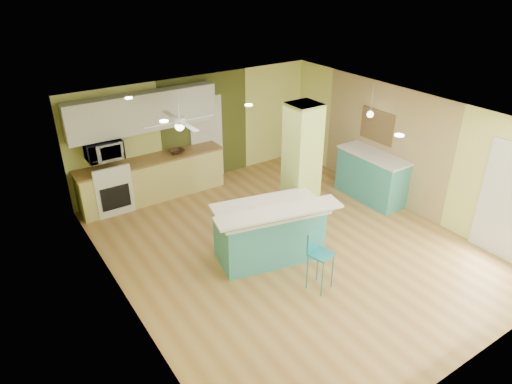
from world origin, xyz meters
TOP-DOWN VIEW (x-y plane):
  - floor at (0.00, 0.00)m, footprint 6.00×7.00m
  - ceiling at (0.00, 0.00)m, footprint 6.00×7.00m
  - wall_back at (0.00, 3.50)m, footprint 6.00×0.01m
  - wall_front at (0.00, -3.50)m, footprint 6.00×0.01m
  - wall_left at (-3.00, 0.00)m, footprint 0.01×7.00m
  - wall_right at (3.00, 0.00)m, footprint 0.01×7.00m
  - wood_panel at (2.99, 0.60)m, footprint 0.02×3.40m
  - olive_accent at (0.20, 3.49)m, footprint 2.20×0.02m
  - interior_door at (0.20, 3.46)m, footprint 0.82×0.05m
  - french_door at (2.97, -2.30)m, footprint 0.04×1.08m
  - column at (0.65, 0.50)m, footprint 0.55×0.55m
  - kitchen_run at (-1.30, 3.20)m, footprint 3.25×0.63m
  - stove at (-2.25, 3.19)m, footprint 0.76×0.66m
  - upper_cabinets at (-1.30, 3.32)m, footprint 3.20×0.34m
  - microwave at (-2.25, 3.20)m, footprint 0.70×0.48m
  - ceiling_fan at (-1.10, 2.00)m, footprint 1.41×1.41m
  - pendant_lamp at (2.65, 0.75)m, footprint 0.14×0.14m
  - wall_decor at (2.96, 0.80)m, footprint 0.03×0.90m
  - peninsula at (-0.47, -0.06)m, footprint 2.21×1.54m
  - bar_stool at (-0.33, -1.17)m, footprint 0.42×0.42m
  - side_counter at (2.70, 0.54)m, footprint 0.70×1.64m
  - fruit_bowl at (-0.70, 3.17)m, footprint 0.36×0.36m
  - canister at (-0.88, -0.13)m, footprint 0.13×0.13m

SIDE VIEW (x-z plane):
  - floor at x=0.00m, z-range -0.01..0.00m
  - stove at x=-2.25m, z-range -0.08..1.00m
  - kitchen_run at x=-1.30m, z-range 0.00..0.94m
  - peninsula at x=-0.47m, z-range -0.04..1.10m
  - side_counter at x=2.70m, z-range 0.00..1.06m
  - bar_stool at x=-0.33m, z-range 0.17..1.21m
  - fruit_bowl at x=-0.70m, z-range 0.94..1.02m
  - interior_door at x=0.20m, z-range 0.00..2.00m
  - french_door at x=2.97m, z-range 0.00..2.10m
  - canister at x=-0.88m, z-range 0.99..1.14m
  - wall_back at x=0.00m, z-range 0.00..2.50m
  - wall_front at x=0.00m, z-range 0.00..2.50m
  - wall_left at x=-3.00m, z-range 0.00..2.50m
  - wall_right at x=3.00m, z-range 0.00..2.50m
  - wood_panel at x=2.99m, z-range 0.00..2.50m
  - olive_accent at x=0.20m, z-range 0.00..2.50m
  - column at x=0.65m, z-range 0.00..2.50m
  - microwave at x=-2.25m, z-range 1.16..1.55m
  - wall_decor at x=2.96m, z-range 1.20..1.90m
  - pendant_lamp at x=2.65m, z-range 1.54..2.23m
  - upper_cabinets at x=-1.30m, z-range 1.55..2.35m
  - ceiling_fan at x=-1.10m, z-range 1.77..2.38m
  - ceiling at x=0.00m, z-range 2.50..2.51m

